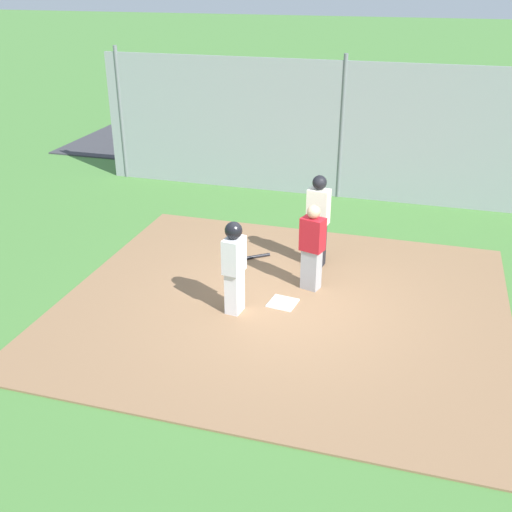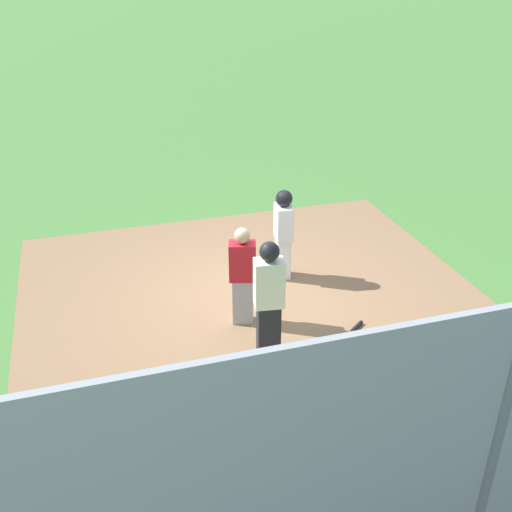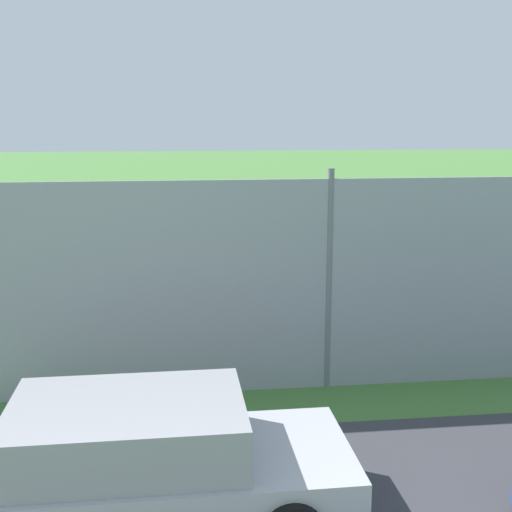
# 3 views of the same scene
# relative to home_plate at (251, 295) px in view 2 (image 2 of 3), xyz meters

# --- Properties ---
(ground_plane) EXTENTS (140.00, 140.00, 0.00)m
(ground_plane) POSITION_rel_home_plate_xyz_m (0.00, 0.00, -0.04)
(ground_plane) COLOR #477A38
(dirt_infield) EXTENTS (7.20, 6.40, 0.03)m
(dirt_infield) POSITION_rel_home_plate_xyz_m (0.00, 0.00, -0.03)
(dirt_infield) COLOR #896647
(dirt_infield) RESTS_ON ground_plane
(home_plate) EXTENTS (0.49, 0.49, 0.02)m
(home_plate) POSITION_rel_home_plate_xyz_m (0.00, 0.00, 0.00)
(home_plate) COLOR white
(home_plate) RESTS_ON dirt_infield
(catcher) EXTENTS (0.44, 0.36, 1.52)m
(catcher) POSITION_rel_home_plate_xyz_m (-0.33, -0.67, 0.77)
(catcher) COLOR #9E9EA3
(catcher) RESTS_ON dirt_infield
(umpire) EXTENTS (0.41, 0.31, 1.73)m
(umpire) POSITION_rel_home_plate_xyz_m (-0.24, -1.61, 0.90)
(umpire) COLOR black
(umpire) RESTS_ON dirt_infield
(runner) EXTENTS (0.31, 0.41, 1.55)m
(runner) POSITION_rel_home_plate_xyz_m (0.68, 0.45, 0.86)
(runner) COLOR silver
(runner) RESTS_ON dirt_infield
(baseball_bat) EXTENTS (0.67, 0.52, 0.06)m
(baseball_bat) POSITION_rel_home_plate_xyz_m (1.01, -1.49, 0.02)
(baseball_bat) COLOR black
(baseball_bat) RESTS_ON dirt_infield
(backstop_fence) EXTENTS (12.00, 0.10, 3.35)m
(backstop_fence) POSITION_rel_home_plate_xyz_m (0.00, -5.56, 1.56)
(backstop_fence) COLOR #93999E
(backstop_fence) RESTS_ON ground_plane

